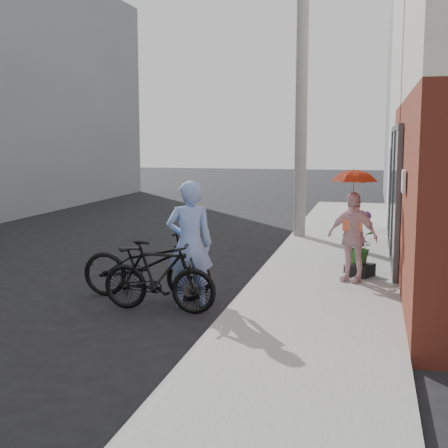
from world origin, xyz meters
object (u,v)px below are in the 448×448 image
at_px(bike_left, 146,264).
at_px(kimono_woman, 352,237).
at_px(planter, 360,270).
at_px(utility_pole, 302,90).
at_px(bike_right, 159,276).
at_px(officer, 190,244).

bearing_deg(bike_left, kimono_woman, -66.30).
bearing_deg(planter, utility_pole, 109.88).
xyz_separation_m(bike_left, planter, (3.11, 1.76, -0.30)).
xyz_separation_m(bike_left, bike_right, (0.43, -0.65, -0.03)).
xyz_separation_m(officer, kimono_woman, (2.21, 1.64, -0.07)).
height_order(bike_right, kimono_woman, kimono_woman).
height_order(officer, kimono_woman, officer).
xyz_separation_m(utility_pole, bike_left, (-1.62, -5.88, -2.97)).
distance_m(utility_pole, bike_left, 6.78).
bearing_deg(bike_right, bike_left, 35.63).
bearing_deg(utility_pole, planter, -70.12).
relative_size(kimono_woman, planter, 3.65).
relative_size(bike_right, planter, 4.21).
xyz_separation_m(officer, bike_left, (-0.77, 0.28, -0.38)).
xyz_separation_m(utility_pole, officer, (-0.85, -6.16, -2.59)).
distance_m(utility_pole, kimono_woman, 5.42).
distance_m(utility_pole, bike_right, 7.29).
relative_size(utility_pole, planter, 17.78).
bearing_deg(planter, officer, -138.91).
distance_m(utility_pole, officer, 6.74).
relative_size(utility_pole, kimono_woman, 4.88).
bearing_deg(bike_left, bike_right, -147.61).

